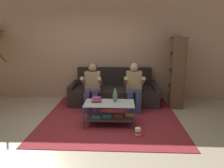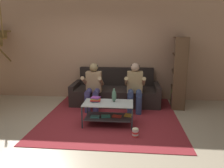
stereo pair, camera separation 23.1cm
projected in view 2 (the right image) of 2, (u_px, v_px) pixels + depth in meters
The scene contains 11 objects.
ground at pixel (88, 132), 4.24m from camera, with size 16.80×16.80×0.00m, color #B5A78B.
back_partition at pixel (104, 49), 6.31m from camera, with size 8.40×0.12×2.90m, color tan.
couch at pixel (116, 92), 6.00m from camera, with size 2.35×0.97×0.94m.
person_seated_left at pixel (93, 85), 5.41m from camera, with size 0.50×0.58×1.16m.
person_seated_right at pixel (135, 85), 5.32m from camera, with size 0.50×0.58×1.18m.
coffee_table at pixel (109, 110), 4.53m from camera, with size 1.03×0.56×0.48m.
area_rug at pixel (112, 114), 5.21m from camera, with size 3.00×3.45×0.01m.
vase at pixel (114, 96), 4.54m from camera, with size 0.10×0.10×0.28m.
book_stack at pixel (95, 99), 4.57m from camera, with size 0.21×0.19×0.09m.
bookshelf at pixel (179, 80), 5.83m from camera, with size 0.44×1.06×1.80m.
popcorn_tub at pixel (135, 132), 4.02m from camera, with size 0.12×0.12×0.18m.
Camera 2 is at (0.84, -3.87, 1.84)m, focal length 35.00 mm.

